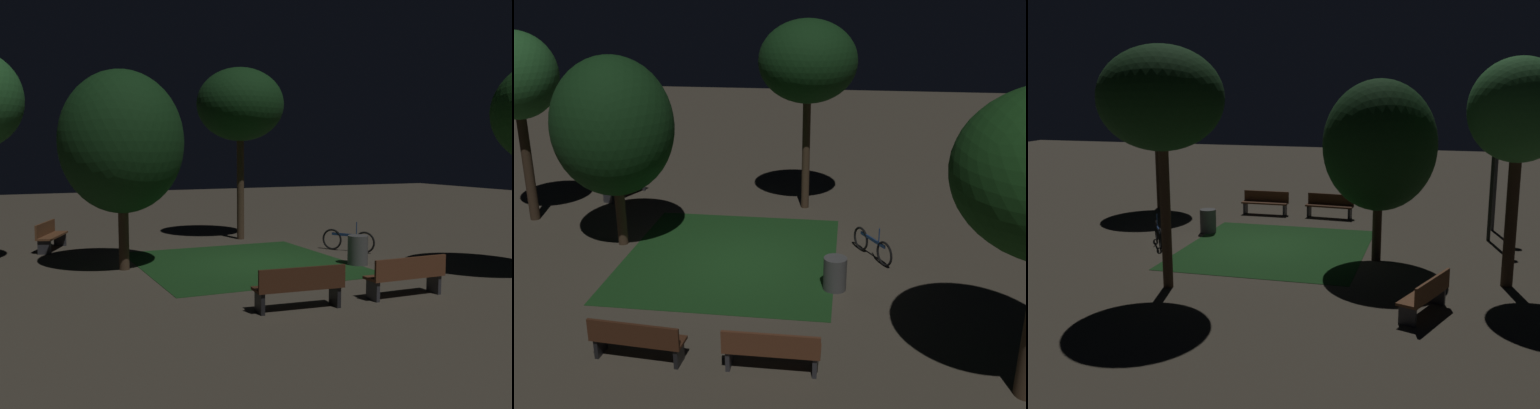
{
  "view_description": "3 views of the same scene",
  "coord_description": "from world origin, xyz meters",
  "views": [
    {
      "loc": [
        -6.59,
        -14.5,
        3.11
      ],
      "look_at": [
        0.27,
        1.03,
        1.54
      ],
      "focal_mm": 41.31,
      "sensor_mm": 36.0,
      "label": 1
    },
    {
      "loc": [
        2.49,
        -13.7,
        6.56
      ],
      "look_at": [
        0.52,
        0.76,
        1.35
      ],
      "focal_mm": 41.27,
      "sensor_mm": 36.0,
      "label": 2
    },
    {
      "loc": [
        -5.28,
        17.71,
        5.0
      ],
      "look_at": [
        -0.54,
        -0.5,
        1.25
      ],
      "focal_mm": 42.48,
      "sensor_mm": 36.0,
      "label": 3
    }
  ],
  "objects": [
    {
      "name": "bench_near_trees",
      "position": [
        -5.13,
        4.72,
        0.48
      ],
      "size": [
        1.11,
        1.85,
        0.88
      ],
      "color": "brown",
      "rests_on": "ground"
    },
    {
      "name": "tree_right_canopy",
      "position": [
        1.18,
        4.42,
        4.65
      ],
      "size": [
        3.01,
        3.01,
        5.93
      ],
      "color": "#423021",
      "rests_on": "ground"
    },
    {
      "name": "grass_lawn",
      "position": [
        -0.46,
        0.28,
        0.01
      ],
      "size": [
        5.52,
        6.0,
        0.01
      ],
      "primitive_type": "cube",
      "color": "#194219",
      "rests_on": "ground"
    },
    {
      "name": "bicycle",
      "position": [
        3.25,
        0.74,
        0.34
      ],
      "size": [
        0.99,
        1.52,
        0.93
      ],
      "color": "black",
      "rests_on": "ground"
    },
    {
      "name": "trash_bin",
      "position": [
        2.32,
        -1.17,
        0.4
      ],
      "size": [
        0.55,
        0.55,
        0.8
      ],
      "primitive_type": "cylinder",
      "color": "#4C4C4C",
      "rests_on": "ground"
    },
    {
      "name": "tree_tall_center",
      "position": [
        -3.61,
        0.75,
        3.31
      ],
      "size": [
        3.18,
        3.18,
        5.16
      ],
      "color": "#423021",
      "rests_on": "ground"
    },
    {
      "name": "ground_plane",
      "position": [
        0.0,
        0.0,
        0.0
      ],
      "size": [
        60.0,
        60.0,
        0.0
      ],
      "primitive_type": "plane",
      "color": "#4C4438"
    },
    {
      "name": "bench_corner",
      "position": [
        1.28,
        -4.59,
        0.48
      ],
      "size": [
        1.8,
        0.49,
        0.88
      ],
      "color": "brown",
      "rests_on": "ground"
    },
    {
      "name": "bench_path_side",
      "position": [
        -1.28,
        -4.59,
        0.48
      ],
      "size": [
        1.83,
        0.61,
        0.88
      ],
      "color": "#422314",
      "rests_on": "ground"
    }
  ]
}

